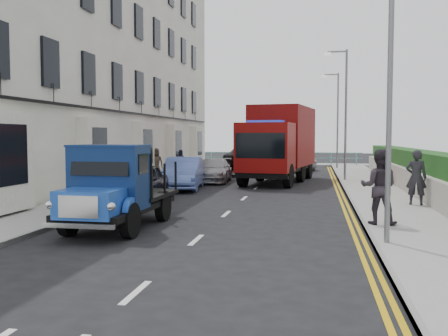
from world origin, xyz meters
TOP-DOWN VIEW (x-y plane):
  - ground at (0.00, 0.00)m, footprint 120.00×120.00m
  - pavement_west at (-5.20, 9.00)m, footprint 2.40×38.00m
  - pavement_east at (5.30, 9.00)m, footprint 2.60×38.00m
  - promenade at (0.00, 29.00)m, footprint 30.00×2.50m
  - sea_plane at (0.00, 60.00)m, footprint 120.00×120.00m
  - terrace_west at (-9.47, 13.00)m, footprint 6.31×30.20m
  - garden_east at (7.21, 9.00)m, footprint 1.45×28.00m
  - seafront_railing at (0.00, 28.20)m, footprint 13.00×0.08m
  - lamp_near at (4.18, -2.00)m, footprint 1.23×0.18m
  - lamp_mid at (4.18, 14.00)m, footprint 1.23×0.18m
  - lamp_far at (4.18, 24.00)m, footprint 1.23×0.18m
  - bedford_lorry at (-2.38, -1.32)m, footprint 1.93×4.68m
  - red_lorry at (0.86, 13.42)m, footprint 3.72×7.99m
  - parked_car_front at (-3.60, 3.77)m, footprint 2.06×4.39m
  - parked_car_mid at (-3.25, 8.94)m, footprint 2.12×4.63m
  - parked_car_rear at (-2.61, 12.68)m, footprint 2.01×4.41m
  - seafront_car_left at (-2.53, 23.39)m, footprint 3.06×5.91m
  - seafront_car_right at (1.74, 21.52)m, footprint 2.46×4.35m
  - pedestrian_east_near at (6.10, 4.40)m, footprint 0.76×0.57m
  - pedestrian_east_far at (4.40, 0.32)m, footprint 1.07×0.89m
  - pedestrian_west_near at (-4.40, 12.74)m, footprint 0.99×0.54m
  - pedestrian_west_far at (-6.00, 13.28)m, footprint 0.85×0.59m

SIDE VIEW (x-z plane):
  - ground at x=0.00m, z-range 0.00..0.00m
  - sea_plane at x=0.00m, z-range 0.00..0.00m
  - pavement_west at x=-5.20m, z-range 0.00..0.12m
  - pavement_east at x=5.30m, z-range 0.00..0.12m
  - promenade at x=0.00m, z-range 0.00..0.12m
  - seafront_railing at x=0.00m, z-range 0.03..1.14m
  - parked_car_rear at x=-2.61m, z-range 0.00..1.25m
  - seafront_car_right at x=1.74m, z-range 0.00..1.40m
  - parked_car_front at x=-3.60m, z-range 0.00..1.45m
  - parked_car_mid at x=-3.25m, z-range 0.00..1.47m
  - seafront_car_left at x=-2.53m, z-range 0.00..1.59m
  - garden_east at x=7.21m, z-range 0.02..1.77m
  - pedestrian_west_near at x=-4.40m, z-range 0.12..1.71m
  - pedestrian_west_far at x=-6.00m, z-range 0.12..1.79m
  - bedford_lorry at x=-2.38m, z-range -0.09..2.10m
  - pedestrian_east_near at x=6.10m, z-range 0.12..1.99m
  - pedestrian_east_far at x=4.40m, z-range 0.12..2.10m
  - red_lorry at x=0.86m, z-range 0.13..4.16m
  - lamp_near at x=4.18m, z-range 0.50..7.50m
  - lamp_mid at x=4.18m, z-range 0.50..7.50m
  - lamp_far at x=4.18m, z-range 0.50..7.50m
  - terrace_west at x=-9.47m, z-range 0.04..14.29m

